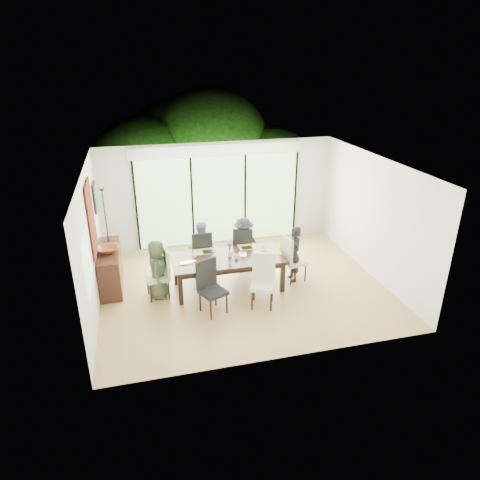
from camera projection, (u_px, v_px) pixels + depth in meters
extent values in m
cube|color=#95663B|center=(243.00, 286.00, 9.37)|extent=(6.00, 5.00, 0.01)
cube|color=white|center=(243.00, 164.00, 8.29)|extent=(6.00, 5.00, 0.01)
cube|color=silver|center=(219.00, 194.00, 11.06)|extent=(6.00, 0.02, 2.70)
cube|color=silver|center=(284.00, 288.00, 6.60)|extent=(6.00, 0.02, 2.70)
cube|color=silver|center=(91.00, 244.00, 8.15)|extent=(0.02, 5.00, 2.70)
cube|color=silver|center=(374.00, 217.00, 9.51)|extent=(0.02, 5.00, 2.70)
cube|color=#598C3F|center=(219.00, 200.00, 11.09)|extent=(4.20, 0.02, 2.30)
cube|color=white|center=(218.00, 150.00, 10.56)|extent=(4.40, 0.06, 0.28)
cube|color=black|center=(136.00, 207.00, 10.60)|extent=(0.05, 0.04, 2.30)
cube|color=black|center=(192.00, 202.00, 10.92)|extent=(0.05, 0.04, 2.30)
cube|color=black|center=(245.00, 198.00, 11.24)|extent=(0.05, 0.04, 2.30)
cube|color=black|center=(295.00, 194.00, 11.55)|extent=(0.05, 0.04, 2.30)
cube|color=#8CAD7F|center=(87.00, 264.00, 7.03)|extent=(0.02, 0.90, 1.00)
cube|color=brown|center=(213.00, 231.00, 12.41)|extent=(6.00, 1.80, 0.10)
cube|color=brown|center=(208.00, 203.00, 12.89)|extent=(6.00, 0.08, 0.06)
sphere|color=#14380F|center=(143.00, 170.00, 13.01)|extent=(3.20, 3.20, 3.20)
sphere|color=#14380F|center=(210.00, 151.00, 13.90)|extent=(4.00, 4.00, 4.00)
sphere|color=#14380F|center=(270.00, 170.00, 13.81)|extent=(2.80, 2.80, 2.80)
sphere|color=#14380F|center=(177.00, 153.00, 14.37)|extent=(3.60, 3.60, 3.60)
cube|color=black|center=(228.00, 258.00, 9.03)|extent=(2.36, 1.08, 0.06)
cube|color=black|center=(228.00, 262.00, 9.07)|extent=(2.16, 0.88, 0.10)
cube|color=black|center=(181.00, 290.00, 8.55)|extent=(0.09, 0.09, 0.68)
cube|color=black|center=(283.00, 277.00, 9.04)|extent=(0.09, 0.09, 0.68)
cube|color=black|center=(176.00, 271.00, 9.32)|extent=(0.09, 0.09, 0.68)
cube|color=black|center=(270.00, 260.00, 9.80)|extent=(0.09, 0.09, 0.68)
imported|color=#38462E|center=(158.00, 269.00, 8.73)|extent=(0.50, 0.66, 1.27)
imported|color=black|center=(294.00, 254.00, 9.40)|extent=(0.38, 0.60, 1.27)
imported|color=#7998AE|center=(201.00, 248.00, 9.70)|extent=(0.63, 0.43, 1.27)
imported|color=#262030|center=(243.00, 244.00, 9.92)|extent=(0.67, 0.51, 1.27)
cube|color=#96B741|center=(183.00, 262.00, 8.80)|extent=(0.43, 0.31, 0.01)
cube|color=#AABD43|center=(271.00, 252.00, 9.23)|extent=(0.43, 0.31, 0.01)
cube|color=#8CC345|center=(204.00, 251.00, 9.27)|extent=(0.43, 0.31, 0.01)
cube|color=#A7B942|center=(248.00, 247.00, 9.50)|extent=(0.43, 0.31, 0.01)
cube|color=white|center=(205.00, 266.00, 8.63)|extent=(0.43, 0.31, 0.01)
cube|color=black|center=(209.00, 252.00, 9.25)|extent=(0.26, 0.18, 0.01)
cube|color=black|center=(247.00, 248.00, 9.44)|extent=(0.24, 0.17, 0.01)
cube|color=white|center=(261.00, 254.00, 9.13)|extent=(0.29, 0.22, 0.00)
cube|color=white|center=(205.00, 265.00, 8.62)|extent=(0.26, 0.26, 0.02)
cube|color=orange|center=(205.00, 265.00, 8.61)|extent=(0.20, 0.20, 0.01)
cylinder|color=silver|center=(230.00, 253.00, 9.05)|extent=(0.08, 0.08, 0.12)
cylinder|color=#337226|center=(230.00, 248.00, 9.01)|extent=(0.04, 0.04, 0.16)
sphere|color=#6155D4|center=(230.00, 244.00, 8.97)|extent=(0.11, 0.11, 0.11)
imported|color=silver|center=(189.00, 263.00, 8.73)|extent=(0.37, 0.28, 0.03)
imported|color=white|center=(194.00, 256.00, 8.98)|extent=(0.17, 0.17, 0.09)
imported|color=white|center=(236.00, 256.00, 8.95)|extent=(0.12, 0.12, 0.09)
imported|color=white|center=(263.00, 249.00, 9.27)|extent=(0.13, 0.13, 0.09)
imported|color=white|center=(239.00, 254.00, 9.12)|extent=(0.20, 0.25, 0.02)
cube|color=black|center=(111.00, 268.00, 9.23)|extent=(0.43, 1.54, 0.87)
imported|color=brown|center=(108.00, 249.00, 8.95)|extent=(0.46, 0.46, 0.11)
cylinder|color=black|center=(109.00, 242.00, 9.36)|extent=(0.10, 0.10, 0.04)
cylinder|color=black|center=(105.00, 216.00, 9.12)|extent=(0.02, 0.02, 1.20)
cylinder|color=black|center=(102.00, 190.00, 8.89)|extent=(0.10, 0.10, 0.03)
cylinder|color=silver|center=(101.00, 187.00, 8.86)|extent=(0.03, 0.03, 0.10)
cube|color=maroon|center=(92.00, 219.00, 8.38)|extent=(0.02, 1.00, 1.50)
cube|color=black|center=(95.00, 197.00, 9.51)|extent=(0.03, 0.55, 0.65)
cube|color=#194452|center=(96.00, 197.00, 9.52)|extent=(0.01, 0.45, 0.55)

